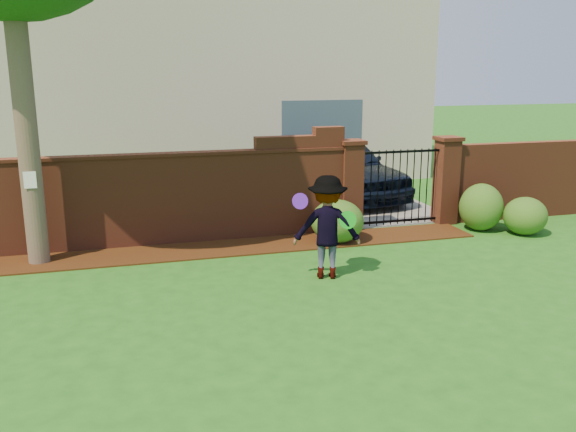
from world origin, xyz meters
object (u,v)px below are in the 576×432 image
object	(u,v)px
man	(327,228)
frisbee_green	(348,220)
frisbee_purple	(300,201)
car	(345,168)

from	to	relation	value
man	frisbee_green	size ratio (longest dim) A/B	5.80
frisbee_purple	car	bearing A→B (deg)	62.71
frisbee_purple	frisbee_green	world-z (taller)	frisbee_purple
car	frisbee_purple	size ratio (longest dim) A/B	18.46
car	man	xyz separation A→B (m)	(-2.46, -5.59, 0.04)
car	frisbee_green	size ratio (longest dim) A/B	16.13
man	frisbee_purple	distance (m)	0.70
frisbee_purple	frisbee_green	size ratio (longest dim) A/B	0.87
car	frisbee_purple	distance (m)	6.45
man	frisbee_purple	xyz separation A→B (m)	(-0.48, -0.12, 0.49)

